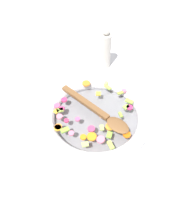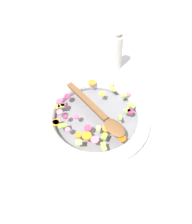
# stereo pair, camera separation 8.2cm
# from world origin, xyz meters

# --- Properties ---
(ground_plane) EXTENTS (4.00, 4.00, 0.00)m
(ground_plane) POSITION_xyz_m (0.00, 0.00, 0.00)
(ground_plane) COLOR silver
(skillet) EXTENTS (0.42, 0.42, 0.05)m
(skillet) POSITION_xyz_m (0.00, 0.00, 0.02)
(skillet) COLOR slate
(skillet) RESTS_ON ground_plane
(chopped_vegetables) EXTENTS (0.32, 0.33, 0.01)m
(chopped_vegetables) POSITION_xyz_m (0.01, 0.03, 0.05)
(chopped_vegetables) COLOR orange
(chopped_vegetables) RESTS_ON skillet
(wooden_spoon) EXTENTS (0.32, 0.16, 0.01)m
(wooden_spoon) POSITION_xyz_m (-0.02, 0.01, 0.06)
(wooden_spoon) COLOR brown
(wooden_spoon) RESTS_ON chopped_vegetables
(pepper_mill) EXTENTS (0.05, 0.05, 0.20)m
(pepper_mill) POSITION_xyz_m (0.08, -0.33, 0.09)
(pepper_mill) COLOR #B2ADA3
(pepper_mill) RESTS_ON ground_plane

